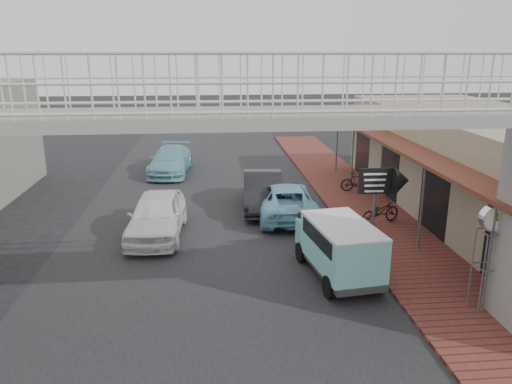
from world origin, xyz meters
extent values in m
plane|color=black|center=(0.00, 0.00, 0.00)|extent=(120.00, 120.00, 0.00)
cube|color=black|center=(0.00, 0.00, 0.01)|extent=(10.00, 60.00, 0.01)
cube|color=brown|center=(6.50, 3.00, 0.05)|extent=(3.00, 40.00, 0.10)
cube|color=gray|center=(11.00, 4.00, 2.00)|extent=(6.00, 18.00, 4.00)
cube|color=brown|center=(7.70, 4.00, 2.90)|extent=(1.80, 18.00, 0.12)
cube|color=silver|center=(8.05, 7.50, 3.30)|extent=(0.08, 2.60, 0.90)
cube|color=#B21914|center=(8.05, 1.00, 3.30)|extent=(0.08, 2.20, 0.80)
cube|color=gray|center=(0.00, -4.00, 5.12)|extent=(14.00, 2.00, 0.24)
cube|color=beige|center=(0.00, -3.05, 5.79)|extent=(14.00, 0.08, 1.10)
cube|color=beige|center=(0.00, -4.95, 5.79)|extent=(14.00, 0.08, 1.10)
imported|color=white|center=(-1.74, 3.25, 0.77)|extent=(2.04, 4.60, 1.54)
imported|color=black|center=(2.32, 6.11, 0.74)|extent=(1.87, 4.61, 1.49)
imported|color=#7BBAD5|center=(3.09, 5.02, 0.67)|extent=(2.30, 4.83, 1.33)
imported|color=#72B2C6|center=(-1.93, 12.62, 0.69)|extent=(2.32, 4.92, 1.39)
cylinder|color=black|center=(2.95, 0.55, 0.31)|extent=(0.30, 0.65, 0.63)
cylinder|color=black|center=(4.33, 0.74, 0.31)|extent=(0.30, 0.65, 0.63)
cylinder|color=black|center=(3.27, -1.84, 0.31)|extent=(0.30, 0.65, 0.63)
cylinder|color=black|center=(4.65, -1.66, 0.31)|extent=(0.30, 0.65, 0.63)
cube|color=#7AD2D3|center=(3.84, -0.82, 1.06)|extent=(1.89, 3.04, 1.21)
cube|color=#7AD2D3|center=(3.61, 0.82, 0.85)|extent=(1.54, 0.99, 0.80)
cube|color=black|center=(3.84, -0.82, 1.39)|extent=(1.86, 2.51, 0.45)
cube|color=silver|center=(3.84, -0.82, 1.68)|extent=(1.91, 3.04, 0.05)
imported|color=black|center=(6.45, 3.50, 0.57)|extent=(1.89, 1.33, 0.94)
imported|color=black|center=(6.84, 7.81, 0.55)|extent=(1.55, 0.90, 0.90)
cylinder|color=#59595B|center=(6.69, -2.66, 1.13)|extent=(0.04, 0.04, 2.05)
cylinder|color=#59595B|center=(7.18, -2.63, 1.13)|extent=(0.04, 0.04, 2.05)
cylinder|color=#59595B|center=(6.71, -3.14, 1.13)|extent=(0.04, 0.04, 2.05)
cylinder|color=#59595B|center=(7.20, -3.12, 1.13)|extent=(0.04, 0.04, 2.05)
cylinder|color=silver|center=(6.95, -2.89, 2.49)|extent=(0.67, 0.26, 0.66)
cylinder|color=beige|center=(6.95, -3.01, 2.49)|extent=(0.59, 0.05, 0.59)
cylinder|color=beige|center=(6.94, -2.77, 2.49)|extent=(0.59, 0.05, 0.59)
cylinder|color=#59595B|center=(5.37, 1.12, 1.44)|extent=(0.09, 0.09, 2.68)
cube|color=black|center=(5.37, 1.09, 2.41)|extent=(1.11, 0.08, 0.83)
cone|color=black|center=(6.15, 1.07, 2.41)|extent=(0.57, 1.03, 1.02)
cube|color=white|center=(5.32, 1.06, 2.37)|extent=(0.74, 0.02, 0.55)
camera|label=1|loc=(0.22, -13.65, 6.40)|focal=35.00mm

